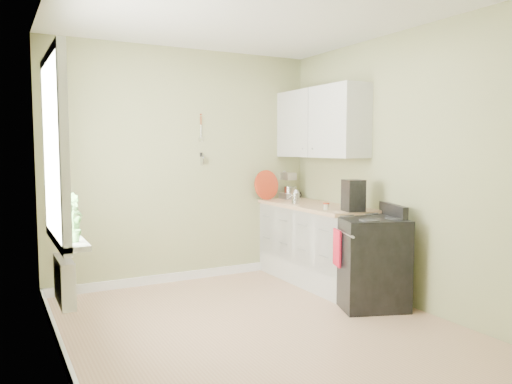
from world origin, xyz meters
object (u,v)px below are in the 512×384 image
stove (368,260)px  stand_mixer (287,186)px  kettle (296,197)px  coffee_maker (353,196)px

stove → stand_mixer: stand_mixer is taller
stove → stand_mixer: bearing=87.1°
stand_mixer → kettle: (-0.25, -0.60, -0.07)m
kettle → coffee_maker: (0.16, -0.84, 0.07)m
stove → coffee_maker: 0.66m
kettle → coffee_maker: bearing=-79.1°
kettle → stove: bearing=-81.3°
stand_mixer → coffee_maker: 1.44m
stand_mixer → kettle: bearing=-112.6°
stove → stand_mixer: size_ratio=2.68×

